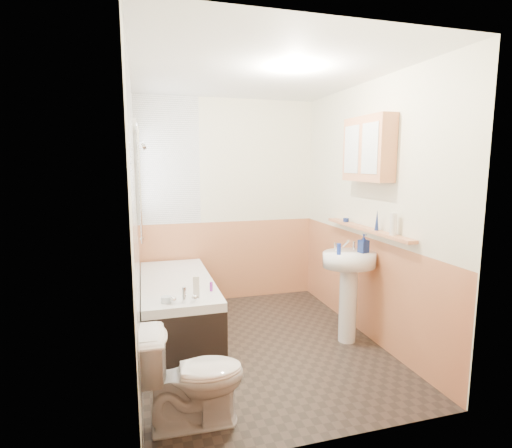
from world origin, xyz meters
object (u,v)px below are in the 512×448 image
object	(u,v)px
sink	(349,278)
medicine_cabinet	(368,149)
pine_shelf	(366,229)
bathtub	(177,305)
toilet	(193,377)

from	to	relation	value
sink	medicine_cabinet	xyz separation A→B (m)	(0.17, 0.04, 1.22)
medicine_cabinet	pine_shelf	bearing A→B (deg)	39.82
pine_shelf	medicine_cabinet	distance (m)	0.76
medicine_cabinet	bathtub	bearing A→B (deg)	159.88
pine_shelf	medicine_cabinet	xyz separation A→B (m)	(-0.03, -0.02, 0.76)
toilet	medicine_cabinet	xyz separation A→B (m)	(1.77, 0.89, 1.52)
sink	pine_shelf	xyz separation A→B (m)	(0.20, 0.06, 0.46)
bathtub	toilet	distance (m)	1.53
toilet	bathtub	bearing A→B (deg)	1.17
bathtub	toilet	size ratio (longest dim) A/B	2.43
toilet	medicine_cabinet	bearing A→B (deg)	-61.11
toilet	sink	world-z (taller)	sink
bathtub	sink	xyz separation A→B (m)	(1.57, -0.67, 0.34)
bathtub	pine_shelf	bearing A→B (deg)	-19.16
bathtub	toilet	world-z (taller)	bathtub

